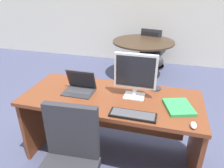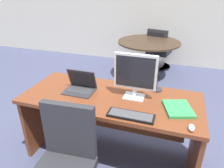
# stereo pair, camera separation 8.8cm
# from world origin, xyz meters

# --- Properties ---
(ground) EXTENTS (12.00, 12.00, 0.00)m
(ground) POSITION_xyz_m (0.00, 1.50, 0.00)
(ground) COLOR #474C6B
(back_wall) EXTENTS (10.00, 0.10, 2.80)m
(back_wall) POSITION_xyz_m (0.00, 3.29, 1.40)
(back_wall) COLOR silver
(back_wall) RESTS_ON ground
(desk) EXTENTS (1.76, 0.74, 0.76)m
(desk) POSITION_xyz_m (0.00, 0.05, 0.54)
(desk) COLOR brown
(desk) RESTS_ON ground
(monitor) EXTENTS (0.40, 0.16, 0.44)m
(monitor) POSITION_xyz_m (0.22, 0.06, 1.01)
(monitor) COLOR silver
(monitor) RESTS_ON desk
(laptop) EXTENTS (0.31, 0.24, 0.22)m
(laptop) POSITION_xyz_m (-0.34, 0.04, 0.82)
(laptop) COLOR #2D2D33
(laptop) RESTS_ON desk
(keyboard) EXTENTS (0.40, 0.13, 0.02)m
(keyboard) POSITION_xyz_m (0.27, -0.28, 0.77)
(keyboard) COLOR black
(keyboard) RESTS_ON desk
(mouse) EXTENTS (0.05, 0.09, 0.04)m
(mouse) POSITION_xyz_m (0.75, -0.30, 0.78)
(mouse) COLOR silver
(mouse) RESTS_ON desk
(desk_lamp) EXTENTS (0.12, 0.14, 0.37)m
(desk_lamp) POSITION_xyz_m (0.41, 0.26, 1.03)
(desk_lamp) COLOR #2D2D33
(desk_lamp) RESTS_ON desk
(book) EXTENTS (0.30, 0.34, 0.03)m
(book) POSITION_xyz_m (0.65, -0.05, 0.77)
(book) COLOR green
(book) RESTS_ON desk
(coffee_mug) EXTENTS (0.11, 0.08, 0.09)m
(coffee_mug) POSITION_xyz_m (-0.53, 0.26, 0.80)
(coffee_mug) COLOR red
(coffee_mug) RESTS_ON desk
(meeting_table) EXTENTS (1.19, 1.19, 0.75)m
(meeting_table) POSITION_xyz_m (0.01, 2.28, 0.57)
(meeting_table) COLOR black
(meeting_table) RESTS_ON ground
(meeting_chair_near) EXTENTS (0.56, 0.57, 0.84)m
(meeting_chair_near) POSITION_xyz_m (0.15, 2.88, 0.33)
(meeting_chair_near) COLOR black
(meeting_chair_near) RESTS_ON ground
(meeting_chair_far) EXTENTS (0.56, 0.57, 0.90)m
(meeting_chair_far) POSITION_xyz_m (0.15, 2.88, 0.36)
(meeting_chair_far) COLOR black
(meeting_chair_far) RESTS_ON ground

